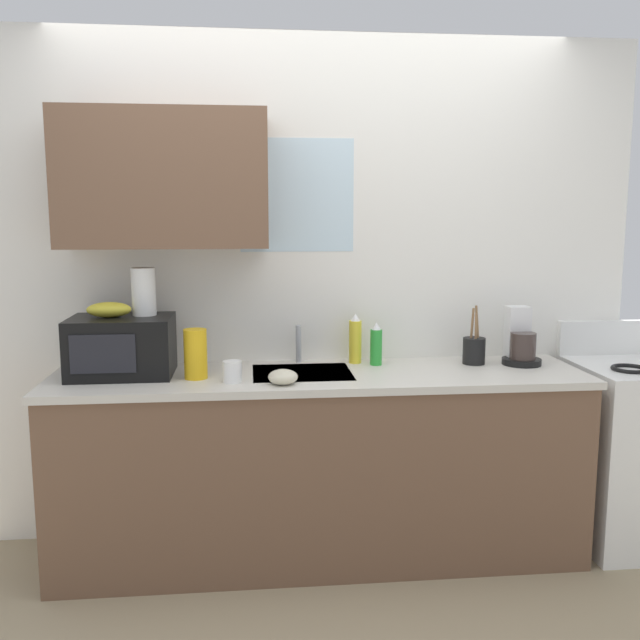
# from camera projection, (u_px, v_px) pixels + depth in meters

# --- Properties ---
(kitchen_wall_assembly) EXTENTS (3.26, 0.42, 2.50)m
(kitchen_wall_assembly) POSITION_uv_depth(u_px,v_px,m) (287.00, 271.00, 3.44)
(kitchen_wall_assembly) COLOR white
(kitchen_wall_assembly) RESTS_ON ground
(counter_unit) EXTENTS (2.49, 0.63, 0.90)m
(counter_unit) POSITION_uv_depth(u_px,v_px,m) (320.00, 463.00, 3.29)
(counter_unit) COLOR brown
(counter_unit) RESTS_ON ground
(sink_faucet) EXTENTS (0.03, 0.03, 0.19)m
(sink_faucet) POSITION_uv_depth(u_px,v_px,m) (299.00, 344.00, 3.43)
(sink_faucet) COLOR #B2B5BA
(sink_faucet) RESTS_ON counter_unit
(stove_range) EXTENTS (0.60, 0.60, 1.08)m
(stove_range) POSITION_uv_depth(u_px,v_px,m) (635.00, 451.00, 3.45)
(stove_range) COLOR white
(stove_range) RESTS_ON ground
(microwave) EXTENTS (0.46, 0.35, 0.27)m
(microwave) POSITION_uv_depth(u_px,v_px,m) (122.00, 346.00, 3.16)
(microwave) COLOR black
(microwave) RESTS_ON counter_unit
(banana_bunch) EXTENTS (0.20, 0.11, 0.07)m
(banana_bunch) POSITION_uv_depth(u_px,v_px,m) (109.00, 310.00, 3.13)
(banana_bunch) COLOR gold
(banana_bunch) RESTS_ON microwave
(paper_towel_roll) EXTENTS (0.11, 0.11, 0.22)m
(paper_towel_roll) POSITION_uv_depth(u_px,v_px,m) (144.00, 292.00, 3.18)
(paper_towel_roll) COLOR white
(paper_towel_roll) RESTS_ON microwave
(coffee_maker) EXTENTS (0.19, 0.21, 0.28)m
(coffee_maker) POSITION_uv_depth(u_px,v_px,m) (520.00, 343.00, 3.41)
(coffee_maker) COLOR black
(coffee_maker) RESTS_ON counter_unit
(dish_soap_bottle_yellow) EXTENTS (0.06, 0.06, 0.25)m
(dish_soap_bottle_yellow) POSITION_uv_depth(u_px,v_px,m) (355.00, 340.00, 3.42)
(dish_soap_bottle_yellow) COLOR yellow
(dish_soap_bottle_yellow) RESTS_ON counter_unit
(dish_soap_bottle_green) EXTENTS (0.06, 0.06, 0.21)m
(dish_soap_bottle_green) POSITION_uv_depth(u_px,v_px,m) (376.00, 345.00, 3.38)
(dish_soap_bottle_green) COLOR green
(dish_soap_bottle_green) RESTS_ON counter_unit
(cereal_canister) EXTENTS (0.10, 0.10, 0.22)m
(cereal_canister) POSITION_uv_depth(u_px,v_px,m) (195.00, 354.00, 3.10)
(cereal_canister) COLOR gold
(cereal_canister) RESTS_ON counter_unit
(mug_white) EXTENTS (0.08, 0.08, 0.09)m
(mug_white) POSITION_uv_depth(u_px,v_px,m) (232.00, 372.00, 3.04)
(mug_white) COLOR white
(mug_white) RESTS_ON counter_unit
(utensil_crock) EXTENTS (0.11, 0.11, 0.29)m
(utensil_crock) POSITION_uv_depth(u_px,v_px,m) (474.00, 350.00, 3.41)
(utensil_crock) COLOR black
(utensil_crock) RESTS_ON counter_unit
(small_bowl) EXTENTS (0.13, 0.13, 0.06)m
(small_bowl) POSITION_uv_depth(u_px,v_px,m) (283.00, 377.00, 3.00)
(small_bowl) COLOR beige
(small_bowl) RESTS_ON counter_unit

